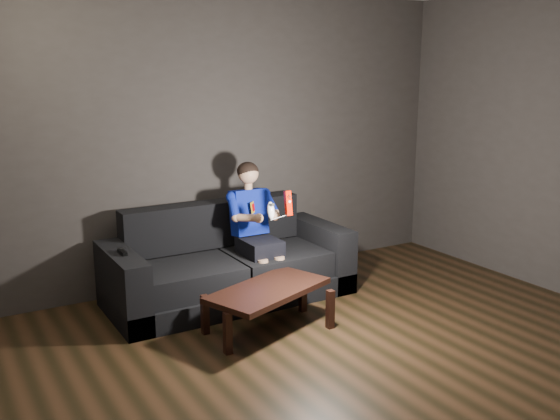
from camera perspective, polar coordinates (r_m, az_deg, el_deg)
floor at (r=4.19m, az=9.35°, el=-15.86°), size 5.00×5.00×0.00m
back_wall at (r=5.85m, az=-6.03°, el=6.43°), size 5.00×0.04×2.70m
sofa at (r=5.54m, az=-4.77°, el=-5.41°), size 2.11×0.91×0.82m
child at (r=5.48m, az=-2.35°, el=-0.84°), size 0.45×0.56×1.11m
wii_remote_red at (r=5.10m, az=0.76°, el=0.63°), size 0.06×0.08×0.21m
nunchuk_white at (r=5.04m, az=-0.85°, el=-0.05°), size 0.08×0.10×0.15m
wii_remote_black at (r=5.05m, az=-14.23°, el=-3.74°), size 0.04×0.16×0.03m
coffee_table at (r=4.84m, az=-1.09°, el=-7.62°), size 1.09×0.80×0.36m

